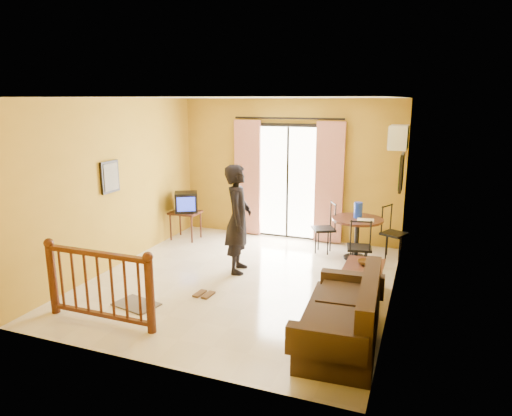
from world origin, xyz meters
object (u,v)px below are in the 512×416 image
at_px(television, 186,202).
at_px(standing_person, 238,219).
at_px(dining_table, 357,227).
at_px(sofa, 345,319).
at_px(coffee_table, 362,277).

relative_size(television, standing_person, 0.32).
distance_m(television, dining_table, 3.40).
relative_size(dining_table, sofa, 0.50).
bearing_deg(dining_table, standing_person, -143.17).
height_order(coffee_table, standing_person, standing_person).
distance_m(television, standing_person, 2.09).
xyz_separation_m(dining_table, coffee_table, (0.32, -1.59, -0.30)).
bearing_deg(coffee_table, dining_table, 101.52).
relative_size(coffee_table, standing_person, 0.55).
xyz_separation_m(sofa, standing_person, (-2.06, 1.72, 0.58)).
relative_size(television, dining_table, 0.65).
bearing_deg(television, coffee_table, -51.15).
distance_m(dining_table, coffee_table, 1.65).
bearing_deg(coffee_table, television, 157.29).
relative_size(dining_table, standing_person, 0.50).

